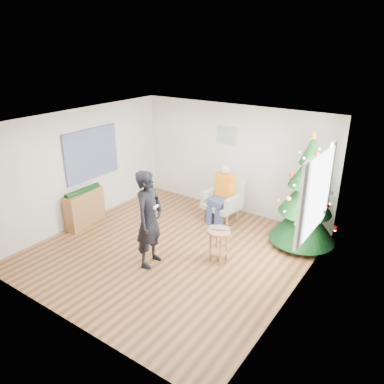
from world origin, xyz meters
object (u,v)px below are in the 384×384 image
Objects in this scene: stool at (219,245)px; console at (85,208)px; christmas_tree at (306,196)px; armchair at (223,205)px; standing_man at (149,219)px.

console is (-3.31, -0.38, 0.06)m from stool.
armchair is at bearing 177.83° from christmas_tree.
standing_man is at bearing -85.71° from armchair.
armchair is 1.02× the size of console.
christmas_tree is 2.39× the size of console.
christmas_tree is 2.02m from stool.
console is at bearing -156.44° from christmas_tree.
console is at bearing 71.49° from standing_man.
console is (-2.29, 0.39, -0.53)m from standing_man.
stool is (-1.08, -1.53, -0.74)m from christmas_tree.
christmas_tree is 2.04m from armchair.
console is (-2.48, -1.99, 0.02)m from armchair.
armchair is (-1.91, 0.07, -0.70)m from christmas_tree.
stool is at bearing -125.30° from christmas_tree.
stool is 0.67× the size of console.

